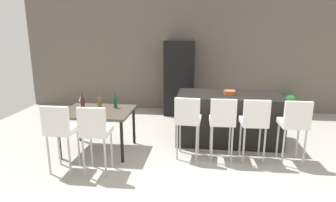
% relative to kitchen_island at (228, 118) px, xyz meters
% --- Properties ---
extents(ground_plane, '(10.00, 10.00, 0.00)m').
position_rel_kitchen_island_xyz_m(ground_plane, '(-0.25, -0.77, -0.46)').
color(ground_plane, '#ADA89E').
extents(back_wall, '(10.00, 0.12, 2.90)m').
position_rel_kitchen_island_xyz_m(back_wall, '(-0.25, 2.23, 0.99)').
color(back_wall, '#665B51').
rests_on(back_wall, ground_plane).
extents(kitchen_island, '(1.91, 0.96, 0.92)m').
position_rel_kitchen_island_xyz_m(kitchen_island, '(0.00, 0.00, 0.00)').
color(kitchen_island, black).
rests_on(kitchen_island, ground_plane).
extents(bar_chair_left, '(0.43, 0.43, 1.05)m').
position_rel_kitchen_island_xyz_m(bar_chair_left, '(-0.72, -0.86, 0.24)').
color(bar_chair_left, white).
rests_on(bar_chair_left, ground_plane).
extents(bar_chair_middle, '(0.41, 0.41, 1.05)m').
position_rel_kitchen_island_xyz_m(bar_chair_middle, '(-0.17, -0.86, 0.24)').
color(bar_chair_middle, white).
rests_on(bar_chair_middle, ground_plane).
extents(bar_chair_right, '(0.42, 0.42, 1.05)m').
position_rel_kitchen_island_xyz_m(bar_chair_right, '(0.33, -0.86, 0.24)').
color(bar_chair_right, white).
rests_on(bar_chair_right, ground_plane).
extents(bar_chair_far, '(0.41, 0.41, 1.05)m').
position_rel_kitchen_island_xyz_m(bar_chair_far, '(0.94, -0.86, 0.24)').
color(bar_chair_far, white).
rests_on(bar_chair_far, ground_plane).
extents(dining_table, '(1.18, 0.93, 0.74)m').
position_rel_kitchen_island_xyz_m(dining_table, '(-2.28, -0.75, 0.21)').
color(dining_table, '#4C4238').
rests_on(dining_table, ground_plane).
extents(dining_chair_near, '(0.40, 0.40, 1.05)m').
position_rel_kitchen_island_xyz_m(dining_chair_near, '(-2.55, -1.58, 0.24)').
color(dining_chair_near, white).
rests_on(dining_chair_near, ground_plane).
extents(dining_chair_far, '(0.41, 0.41, 1.05)m').
position_rel_kitchen_island_xyz_m(dining_chair_far, '(-2.01, -1.58, 0.24)').
color(dining_chair_far, white).
rests_on(dining_chair_far, ground_plane).
extents(wine_bottle_middle, '(0.07, 0.07, 0.28)m').
position_rel_kitchen_island_xyz_m(wine_bottle_middle, '(-2.28, -0.64, 0.39)').
color(wine_bottle_middle, brown).
rests_on(wine_bottle_middle, dining_table).
extents(wine_bottle_end, '(0.07, 0.07, 0.30)m').
position_rel_kitchen_island_xyz_m(wine_bottle_end, '(-2.54, -0.75, 0.39)').
color(wine_bottle_end, '#471E19').
rests_on(wine_bottle_end, dining_table).
extents(wine_bottle_left, '(0.07, 0.07, 0.30)m').
position_rel_kitchen_island_xyz_m(wine_bottle_left, '(-2.02, -0.55, 0.39)').
color(wine_bottle_left, '#194723').
rests_on(wine_bottle_left, dining_table).
extents(wine_glass_right, '(0.07, 0.07, 0.17)m').
position_rel_kitchen_island_xyz_m(wine_glass_right, '(-2.70, -0.46, 0.40)').
color(wine_glass_right, silver).
rests_on(wine_glass_right, dining_table).
extents(refrigerator, '(0.72, 0.68, 1.84)m').
position_rel_kitchen_island_xyz_m(refrigerator, '(-1.08, 1.79, 0.46)').
color(refrigerator, black).
rests_on(refrigerator, ground_plane).
extents(fruit_bowl, '(0.22, 0.22, 0.07)m').
position_rel_kitchen_island_xyz_m(fruit_bowl, '(0.01, 0.01, 0.50)').
color(fruit_bowl, '#C6512D').
rests_on(fruit_bowl, kitchen_island).
extents(potted_plant, '(0.41, 0.41, 0.61)m').
position_rel_kitchen_island_xyz_m(potted_plant, '(1.60, 1.78, -0.10)').
color(potted_plant, '#996B4C').
rests_on(potted_plant, ground_plane).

